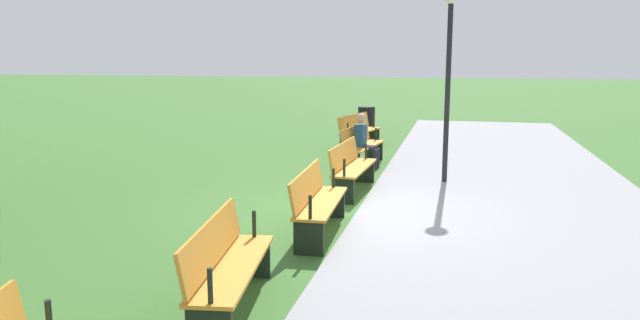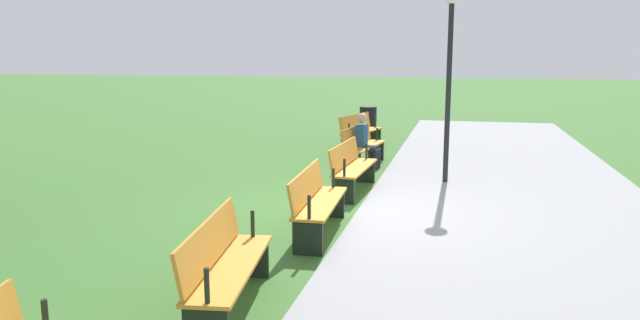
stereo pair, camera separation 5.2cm
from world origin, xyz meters
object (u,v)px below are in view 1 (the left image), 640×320
(bench_1, at_px, (361,145))
(lamp_post, at_px, (449,47))
(person_seated, at_px, (364,139))
(bench_2, at_px, (351,166))
(trash_bin, at_px, (366,122))
(bench_3, at_px, (317,200))
(bench_4, at_px, (227,263))
(bench_0, at_px, (358,130))

(bench_1, height_order, lamp_post, lamp_post)
(lamp_post, bearing_deg, person_seated, -121.71)
(bench_2, xyz_separation_m, trash_bin, (-7.18, -0.84, -0.01))
(bench_1, height_order, trash_bin, trash_bin)
(bench_1, bearing_deg, lamp_post, 63.37)
(bench_1, relative_size, lamp_post, 0.52)
(bench_3, bearing_deg, lamp_post, 154.65)
(bench_4, bearing_deg, bench_0, 174.49)
(bench_1, xyz_separation_m, bench_2, (2.59, 0.25, 0.00))
(bench_1, xyz_separation_m, trash_bin, (-4.59, -0.59, -0.01))
(bench_4, bearing_deg, bench_1, 171.75)
(bench_3, xyz_separation_m, person_seated, (-4.98, -0.13, 0.16))
(bench_0, bearing_deg, lamp_post, 45.23)
(person_seated, bearing_deg, bench_4, 7.39)
(bench_2, distance_m, trash_bin, 7.23)
(bench_4, bearing_deg, bench_3, 166.28)
(bench_3, bearing_deg, bench_2, 177.25)
(bench_0, distance_m, trash_bin, 2.03)
(bench_3, bearing_deg, person_seated, 178.80)
(lamp_post, bearing_deg, bench_0, -148.51)
(bench_1, relative_size, bench_2, 1.01)
(bench_0, height_order, lamp_post, lamp_post)
(bench_1, height_order, bench_4, same)
(bench_1, xyz_separation_m, bench_4, (7.79, 0.00, 0.00))
(bench_0, xyz_separation_m, bench_1, (2.56, 0.49, 0.00))
(bench_0, bearing_deg, bench_3, 19.22)
(lamp_post, bearing_deg, bench_2, -51.50)
(person_seated, xyz_separation_m, trash_bin, (-4.80, -0.70, -0.17))
(bench_2, bearing_deg, bench_3, 2.75)
(bench_2, distance_m, lamp_post, 2.96)
(person_seated, bearing_deg, trash_bin, -163.42)
(bench_2, bearing_deg, bench_0, -169.04)
(bench_1, distance_m, trash_bin, 4.62)
(lamp_post, bearing_deg, bench_3, -22.60)
(bench_2, distance_m, bench_4, 5.21)
(bench_1, distance_m, lamp_post, 3.11)
(bench_2, height_order, trash_bin, trash_bin)
(bench_4, relative_size, person_seated, 1.60)
(bench_2, xyz_separation_m, person_seated, (-2.38, -0.13, 0.16))
(bench_3, relative_size, lamp_post, 0.51)
(person_seated, relative_size, trash_bin, 1.28)
(bench_0, xyz_separation_m, bench_3, (7.76, 0.74, 0.00))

